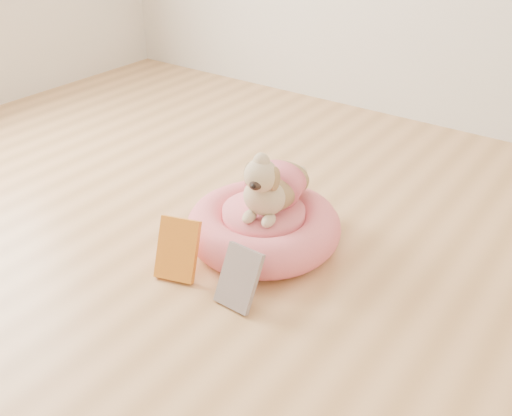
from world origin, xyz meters
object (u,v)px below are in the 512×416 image
Objects in this scene: book_yellow at (178,249)px; book_white at (239,278)px; pet_bed at (264,226)px; dog at (272,175)px.

book_yellow reaches higher than book_white.
pet_bed is 0.37m from book_white.
pet_bed is 0.37m from book_yellow.
dog is 0.43m from book_white.
book_white is (0.27, 0.00, -0.01)m from book_yellow.
pet_bed is at bearing 113.53° from book_white.
book_yellow is at bearing -125.38° from dog.
dog is at bearing 58.60° from pet_bed.
book_white is at bearing -67.63° from pet_bed.
dog is (0.02, 0.03, 0.22)m from pet_bed.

